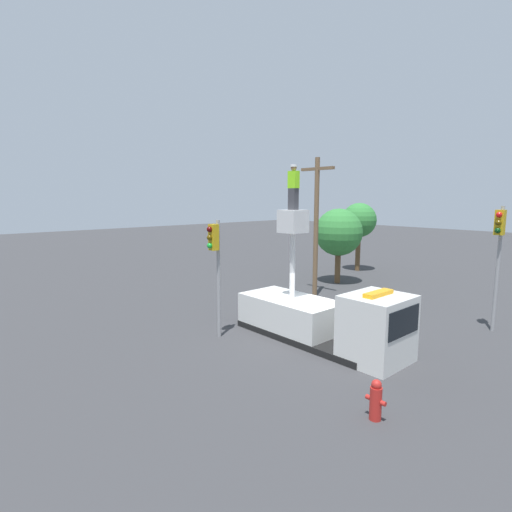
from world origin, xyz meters
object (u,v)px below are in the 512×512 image
object	(u,v)px
fire_hydrant	(376,400)
tree_left_bg	(339,233)
traffic_light_across	(499,244)
tree_right_bg	(359,221)
bucket_truck	(320,319)
traffic_light_pole	(215,255)
utility_pole	(316,223)
worker	(293,187)
traffic_cone_rear	(252,308)

from	to	relation	value
fire_hydrant	tree_left_bg	size ratio (longest dim) A/B	0.22
traffic_light_across	tree_right_bg	xyz separation A→B (m)	(-11.79, 7.76, 0.11)
traffic_light_across	tree_left_bg	bearing A→B (deg)	163.48
bucket_truck	tree_right_bg	xyz separation A→B (m)	(-7.84, 14.00, 2.84)
fire_hydrant	tree_left_bg	xyz separation A→B (m)	(-10.52, 12.40, 2.76)
traffic_light_pole	fire_hydrant	xyz separation A→B (m)	(7.44, -0.52, -2.78)
tree_right_bg	utility_pole	bearing A→B (deg)	-70.41
traffic_light_pole	traffic_light_across	distance (m)	11.32
worker	utility_pole	world-z (taller)	utility_pole
worker	utility_pole	bearing A→B (deg)	121.61
tree_left_bg	fire_hydrant	bearing A→B (deg)	-49.70
bucket_truck	fire_hydrant	world-z (taller)	bucket_truck
tree_left_bg	worker	bearing A→B (deg)	-63.24
traffic_light_pole	tree_left_bg	xyz separation A→B (m)	(-3.07, 11.88, -0.02)
bucket_truck	worker	distance (m)	5.18
traffic_light_across	traffic_cone_rear	distance (m)	10.78
traffic_light_across	traffic_cone_rear	xyz separation A→B (m)	(-8.48, -5.73, -3.40)
worker	traffic_cone_rear	world-z (taller)	worker
worker	traffic_light_across	world-z (taller)	worker
worker	tree_left_bg	bearing A→B (deg)	116.76
traffic_light_pole	traffic_cone_rear	world-z (taller)	traffic_light_pole
tree_right_bg	traffic_light_across	bearing A→B (deg)	-33.33
bucket_truck	traffic_light_across	xyz separation A→B (m)	(3.95, 6.24, 2.74)
traffic_light_across	fire_hydrant	xyz separation A→B (m)	(0.45, -9.42, -3.15)
traffic_light_pole	utility_pole	xyz separation A→B (m)	(-1.74, 8.05, 0.83)
worker	fire_hydrant	size ratio (longest dim) A/B	1.66
tree_left_bg	utility_pole	xyz separation A→B (m)	(1.33, -3.84, 0.85)
traffic_light_across	utility_pole	xyz separation A→B (m)	(-8.73, -0.85, 0.47)
traffic_light_across	utility_pole	size ratio (longest dim) A/B	0.68
bucket_truck	tree_right_bg	size ratio (longest dim) A/B	1.38
traffic_light_pole	tree_right_bg	bearing A→B (deg)	106.08
worker	fire_hydrant	xyz separation A→B (m)	(5.86, -3.17, -5.38)
traffic_cone_rear	tree_right_bg	distance (m)	14.32
fire_hydrant	utility_pole	size ratio (longest dim) A/B	0.14
traffic_cone_rear	utility_pole	size ratio (longest dim) A/B	0.07
bucket_truck	worker	xyz separation A→B (m)	(-1.46, 0.00, 4.97)
worker	tree_right_bg	size ratio (longest dim) A/B	0.34
traffic_cone_rear	bucket_truck	bearing A→B (deg)	-6.46
bucket_truck	traffic_light_across	size ratio (longest dim) A/B	1.36
traffic_cone_rear	tree_left_bg	size ratio (longest dim) A/B	0.12
bucket_truck	fire_hydrant	bearing A→B (deg)	-35.75
fire_hydrant	traffic_cone_rear	bearing A→B (deg)	157.58
traffic_cone_rear	utility_pole	world-z (taller)	utility_pole
tree_right_bg	fire_hydrant	bearing A→B (deg)	-54.51
fire_hydrant	traffic_light_across	bearing A→B (deg)	92.74
bucket_truck	traffic_cone_rear	size ratio (longest dim) A/B	12.42
bucket_truck	utility_pole	bearing A→B (deg)	131.53
traffic_light_across	utility_pole	world-z (taller)	utility_pole
fire_hydrant	traffic_cone_rear	size ratio (longest dim) A/B	1.86
traffic_cone_rear	utility_pole	distance (m)	6.23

